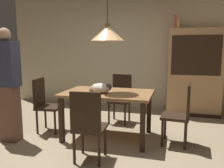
# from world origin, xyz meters

# --- Properties ---
(ground) EXTENTS (10.00, 10.00, 0.00)m
(ground) POSITION_xyz_m (0.00, 0.00, 0.00)
(ground) COLOR #998466
(back_wall) EXTENTS (6.40, 0.10, 2.90)m
(back_wall) POSITION_xyz_m (0.00, 2.65, 1.45)
(back_wall) COLOR beige
(back_wall) RESTS_ON ground
(dining_table) EXTENTS (1.40, 0.90, 0.75)m
(dining_table) POSITION_xyz_m (-0.03, 0.54, 0.65)
(dining_table) COLOR olive
(dining_table) RESTS_ON ground
(chair_far_back) EXTENTS (0.42, 0.42, 0.93)m
(chair_far_back) POSITION_xyz_m (-0.02, 1.42, 0.51)
(chair_far_back) COLOR black
(chair_far_back) RESTS_ON ground
(chair_right_side) EXTENTS (0.43, 0.43, 0.93)m
(chair_right_side) POSITION_xyz_m (1.10, 0.53, 0.51)
(chair_right_side) COLOR black
(chair_right_side) RESTS_ON ground
(chair_left_side) EXTENTS (0.44, 0.44, 0.93)m
(chair_left_side) POSITION_xyz_m (-1.16, 0.53, 0.51)
(chair_left_side) COLOR black
(chair_left_side) RESTS_ON ground
(chair_near_front) EXTENTS (0.42, 0.42, 0.93)m
(chair_near_front) POSITION_xyz_m (-0.02, -0.34, 0.51)
(chair_near_front) COLOR black
(chair_near_front) RESTS_ON ground
(cat_sleeping) EXTENTS (0.41, 0.32, 0.16)m
(cat_sleeping) POSITION_xyz_m (-0.10, 0.45, 0.83)
(cat_sleeping) COLOR beige
(cat_sleeping) RESTS_ON dining_table
(pendant_lamp) EXTENTS (0.52, 0.52, 1.30)m
(pendant_lamp) POSITION_xyz_m (-0.03, 0.54, 1.66)
(pendant_lamp) COLOR #E0A86B
(hutch_bookcase) EXTENTS (1.12, 0.45, 1.85)m
(hutch_bookcase) POSITION_xyz_m (1.39, 2.32, 0.89)
(hutch_bookcase) COLOR tan
(hutch_bookcase) RESTS_ON ground
(book_red_tall) EXTENTS (0.04, 0.22, 0.28)m
(book_red_tall) POSITION_xyz_m (0.96, 2.32, 1.99)
(book_red_tall) COLOR #B73833
(book_red_tall) RESTS_ON hutch_bookcase
(book_yellow_short) EXTENTS (0.04, 0.20, 0.18)m
(book_yellow_short) POSITION_xyz_m (1.02, 2.32, 1.94)
(book_yellow_short) COLOR gold
(book_yellow_short) RESTS_ON hutch_bookcase
(person_standing) EXTENTS (0.36, 0.22, 1.74)m
(person_standing) POSITION_xyz_m (-1.47, 0.01, 0.88)
(person_standing) COLOR brown
(person_standing) RESTS_ON ground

